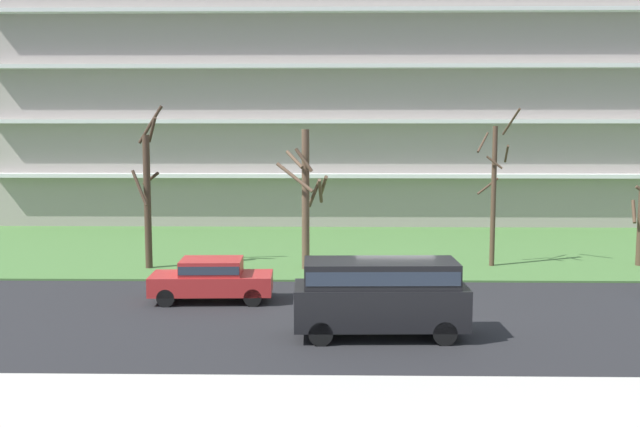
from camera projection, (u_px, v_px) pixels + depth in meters
ground at (393, 320)px, 24.91m from camera, size 160.00×160.00×0.00m
sidewalk_curb_near at (420, 409)px, 16.96m from camera, size 80.00×4.00×0.15m
grass_lawn_strip at (372, 249)px, 38.80m from camera, size 80.00×16.00×0.08m
apartment_building at (363, 98)px, 52.34m from camera, size 48.06×14.18×16.50m
tree_far_left at (148, 195)px, 33.15m from camera, size 1.38×1.39×7.27m
tree_left at (306, 196)px, 32.88m from camera, size 2.27×2.25×6.22m
tree_center at (494, 189)px, 33.64m from camera, size 1.81×1.57×7.15m
van_black_near_left at (380, 292)px, 22.77m from camera, size 5.26×2.16×2.36m
sedan_red_center_right at (212, 278)px, 27.41m from camera, size 4.47×1.98×1.57m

